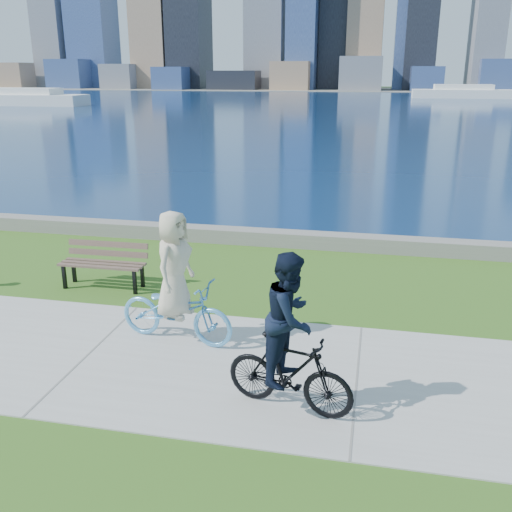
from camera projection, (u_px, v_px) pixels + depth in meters
The scene contains 10 objects.
ground at pixel (91, 353), 8.67m from camera, with size 320.00×320.00×0.00m, color #305A17.
concrete_path at pixel (91, 353), 8.67m from camera, with size 80.00×3.50×0.02m, color #A9A8A4.
seawall at pixel (208, 234), 14.38m from camera, with size 90.00×0.50×0.35m, color slate.
bay_water at pixel (350, 103), 75.62m from camera, with size 320.00×131.00×0.01m, color #0C264F.
far_shore at pixel (364, 89), 129.54m from camera, with size 320.00×30.00×0.12m, color gray.
ferry_near at pixel (25, 98), 70.69m from camera, with size 15.35×4.39×2.08m.
ferry_far at pixel (463, 92), 89.21m from camera, with size 15.33×4.38×2.08m.
park_bench at pixel (104, 261), 11.22m from camera, with size 1.69×0.60×0.87m.
cyclist_woman at pixel (175, 294), 8.82m from camera, with size 0.96×2.00×2.10m.
cyclist_man at pixel (290, 346), 6.96m from camera, with size 0.85×1.73×2.07m.
Camera 1 is at (4.09, -7.09, 4.09)m, focal length 40.00 mm.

